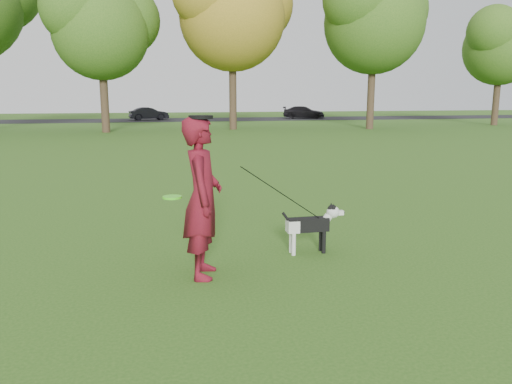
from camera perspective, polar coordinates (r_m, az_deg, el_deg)
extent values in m
plane|color=#285116|center=(6.77, 1.19, -8.37)|extent=(120.00, 120.00, 0.00)
cube|color=black|center=(46.29, -10.38, 8.10)|extent=(120.00, 7.00, 0.02)
imported|color=#5B0D1E|center=(6.18, -6.14, -0.69)|extent=(0.61, 0.81, 2.00)
cube|color=black|center=(7.21, 5.94, -3.72)|extent=(0.60, 0.18, 0.19)
cube|color=silver|center=(7.14, 4.21, -3.92)|extent=(0.17, 0.19, 0.18)
cylinder|color=silver|center=(7.15, 4.33, -5.97)|extent=(0.06, 0.06, 0.32)
cylinder|color=silver|center=(7.27, 4.04, -5.68)|extent=(0.06, 0.06, 0.32)
cylinder|color=black|center=(7.29, 7.76, -5.72)|extent=(0.06, 0.06, 0.32)
cylinder|color=black|center=(7.40, 7.42, -5.44)|extent=(0.06, 0.06, 0.32)
cylinder|color=silver|center=(7.28, 7.96, -3.22)|extent=(0.20, 0.12, 0.21)
sphere|color=silver|center=(7.29, 8.79, -2.27)|extent=(0.18, 0.18, 0.18)
sphere|color=black|center=(7.28, 8.71, -1.98)|extent=(0.14, 0.14, 0.14)
cube|color=silver|center=(7.33, 9.49, -2.35)|extent=(0.12, 0.07, 0.06)
sphere|color=black|center=(7.35, 9.97, -2.32)|extent=(0.04, 0.04, 0.04)
cone|color=black|center=(7.22, 8.86, -1.65)|extent=(0.06, 0.06, 0.08)
cone|color=black|center=(7.31, 8.59, -1.48)|extent=(0.06, 0.06, 0.08)
cylinder|color=black|center=(7.11, 3.76, -3.33)|extent=(0.21, 0.04, 0.27)
cylinder|color=black|center=(7.26, 7.52, -3.18)|extent=(0.13, 0.13, 0.02)
imported|color=black|center=(46.25, -12.15, 8.75)|extent=(3.59, 1.89, 1.13)
imported|color=black|center=(48.49, 5.47, 9.05)|extent=(4.27, 2.72, 1.15)
cylinder|color=#49EB1D|center=(6.06, -9.56, -0.58)|extent=(0.23, 0.23, 0.02)
cylinder|color=black|center=(6.06, -6.33, 8.51)|extent=(0.29, 0.29, 0.04)
cylinder|color=#38281C|center=(31.82, -16.95, 10.31)|extent=(0.48, 0.48, 4.20)
sphere|color=#426B1E|center=(32.09, -17.40, 18.07)|extent=(5.60, 5.60, 5.60)
cylinder|color=#38281C|center=(33.17, -2.66, 11.51)|extent=(0.48, 0.48, 5.04)
sphere|color=#A58426|center=(33.62, -2.75, 20.42)|extent=(6.72, 6.72, 6.72)
cylinder|color=#38281C|center=(34.41, 13.01, 11.05)|extent=(0.48, 0.48, 4.83)
sphere|color=#426B1E|center=(34.79, 13.39, 19.29)|extent=(6.44, 6.44, 6.44)
cylinder|color=#38281C|center=(41.86, 25.76, 9.63)|extent=(0.48, 0.48, 3.99)
sphere|color=#426B1E|center=(42.04, 26.25, 15.24)|extent=(5.32, 5.32, 5.32)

